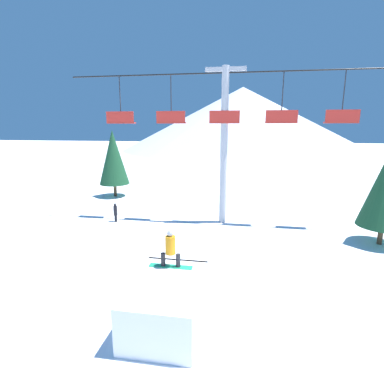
# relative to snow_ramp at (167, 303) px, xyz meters

# --- Properties ---
(ground_plane) EXTENTS (220.00, 220.00, 0.00)m
(ground_plane) POSITION_rel_snow_ramp_xyz_m (1.50, -0.56, -0.72)
(ground_plane) COLOR white
(mountain_ridge) EXTENTS (61.78, 61.78, 15.84)m
(mountain_ridge) POSITION_rel_snow_ramp_xyz_m (1.50, 73.32, 7.20)
(mountain_ridge) COLOR silver
(mountain_ridge) RESTS_ON ground_plane
(snow_ramp) EXTENTS (2.14, 3.24, 1.44)m
(snow_ramp) POSITION_rel_snow_ramp_xyz_m (0.00, 0.00, 0.00)
(snow_ramp) COLOR white
(snow_ramp) RESTS_ON ground_plane
(snowboarder) EXTENTS (1.48, 0.34, 1.29)m
(snowboarder) POSITION_rel_snow_ramp_xyz_m (-0.11, 0.99, 1.36)
(snowboarder) COLOR #1E9E6B
(snowboarder) RESTS_ON snow_ramp
(chairlift) EXTENTS (19.35, 0.44, 9.52)m
(chairlift) POSITION_rel_snow_ramp_xyz_m (0.98, 10.49, 4.97)
(chairlift) COLOR #B2B2B7
(chairlift) RESTS_ON ground_plane
(pine_tree_far) EXTENTS (2.56, 2.56, 5.77)m
(pine_tree_far) POSITION_rel_snow_ramp_xyz_m (-8.88, 16.26, 2.72)
(pine_tree_far) COLOR #4C3823
(pine_tree_far) RESTS_ON ground_plane
(distant_skier) EXTENTS (0.24, 0.24, 1.23)m
(distant_skier) POSITION_rel_snow_ramp_xyz_m (-5.83, 9.41, -0.05)
(distant_skier) COLOR black
(distant_skier) RESTS_ON ground_plane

